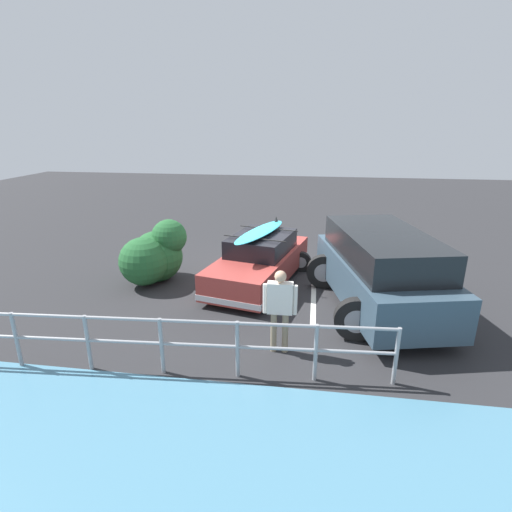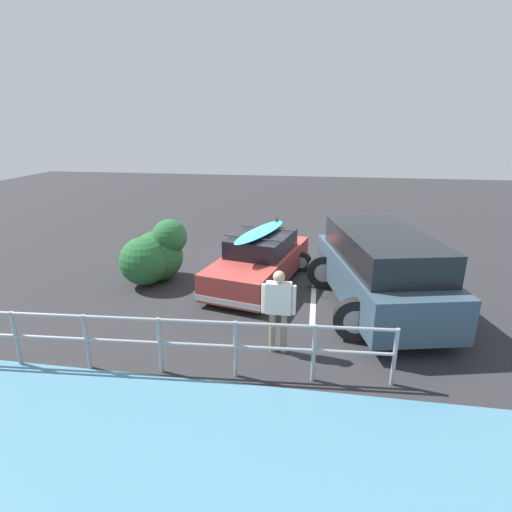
{
  "view_description": "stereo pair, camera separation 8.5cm",
  "coord_description": "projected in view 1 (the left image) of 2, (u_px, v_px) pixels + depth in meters",
  "views": [
    {
      "loc": [
        -1.15,
        10.33,
        4.11
      ],
      "look_at": [
        0.21,
        1.05,
        0.95
      ],
      "focal_mm": 28.0,
      "sensor_mm": 36.0,
      "label": 1
    },
    {
      "loc": [
        -1.23,
        10.32,
        4.11
      ],
      "look_at": [
        0.21,
        1.05,
        0.95
      ],
      "focal_mm": 28.0,
      "sensor_mm": 36.0,
      "label": 2
    }
  ],
  "objects": [
    {
      "name": "person_bystander",
      "position": [
        280.0,
        304.0,
        7.24
      ],
      "size": [
        0.63,
        0.22,
        1.62
      ],
      "color": "gray",
      "rests_on": "ground"
    },
    {
      "name": "railing_fence",
      "position": [
        161.0,
        338.0,
        6.68
      ],
      "size": [
        7.8,
        0.56,
        1.03
      ],
      "color": "gray",
      "rests_on": "ground"
    },
    {
      "name": "bush_near_left",
      "position": [
        153.0,
        256.0,
        10.59
      ],
      "size": [
        1.62,
        1.81,
        1.7
      ],
      "color": "#4C3828",
      "rests_on": "ground"
    },
    {
      "name": "parking_stripe",
      "position": [
        314.0,
        285.0,
        10.56
      ],
      "size": [
        0.12,
        4.47,
        0.0
      ],
      "primitive_type": "cube",
      "rotation": [
        0.0,
        0.0,
        1.57
      ],
      "color": "silver",
      "rests_on": "ground"
    },
    {
      "name": "sedan_car",
      "position": [
        260.0,
        260.0,
        10.59
      ],
      "size": [
        2.72,
        4.3,
        1.58
      ],
      "color": "#9E3833",
      "rests_on": "ground"
    },
    {
      "name": "suv_car",
      "position": [
        380.0,
        269.0,
        8.99
      ],
      "size": [
        3.33,
        4.78,
        1.83
      ],
      "color": "#334756",
      "rests_on": "ground"
    },
    {
      "name": "ground_plane",
      "position": [
        269.0,
        277.0,
        11.16
      ],
      "size": [
        44.0,
        44.0,
        0.02
      ],
      "primitive_type": "cube",
      "color": "#28282B",
      "rests_on": "ground"
    }
  ]
}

